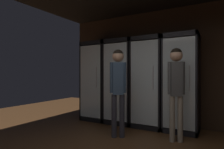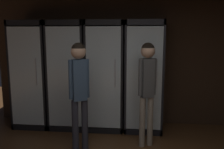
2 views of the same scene
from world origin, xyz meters
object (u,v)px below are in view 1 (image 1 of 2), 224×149
at_px(cooler_far_left, 98,82).
at_px(cooler_left, 122,82).
at_px(cooler_right, 182,84).
at_px(shopper_far, 176,81).
at_px(shopper_near, 118,81).
at_px(cooler_center, 150,83).

height_order(cooler_far_left, cooler_left, same).
xyz_separation_m(cooler_right, shopper_far, (0.04, -0.78, 0.09)).
distance_m(shopper_near, shopper_far, 1.08).
distance_m(cooler_left, shopper_near, 1.17).
bearing_deg(cooler_center, cooler_far_left, 179.94).
relative_size(cooler_center, cooler_right, 1.00).
xyz_separation_m(cooler_far_left, shopper_far, (2.22, -0.78, 0.09)).
bearing_deg(cooler_left, cooler_center, 0.08).
distance_m(cooler_far_left, cooler_left, 0.73).
distance_m(cooler_far_left, cooler_right, 2.18).
bearing_deg(cooler_center, shopper_near, -104.11).
xyz_separation_m(cooler_left, cooler_right, (1.45, 0.00, -0.00)).
bearing_deg(shopper_near, cooler_left, 112.93).
bearing_deg(cooler_center, cooler_left, -179.92).
relative_size(cooler_far_left, shopper_far, 1.22).
bearing_deg(cooler_left, shopper_far, -27.49).
bearing_deg(shopper_far, cooler_left, 152.51).
xyz_separation_m(cooler_left, shopper_near, (0.46, -1.08, 0.07)).
xyz_separation_m(cooler_far_left, cooler_center, (1.45, -0.00, -0.00)).
bearing_deg(cooler_right, shopper_far, -87.28).
bearing_deg(shopper_far, cooler_far_left, 160.65).
bearing_deg(shopper_near, cooler_right, 47.31).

